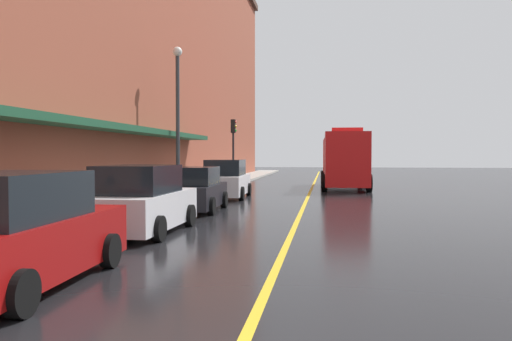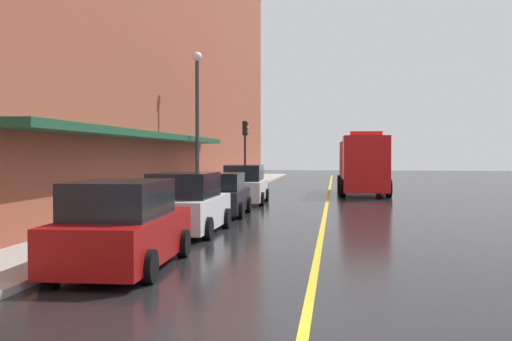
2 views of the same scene
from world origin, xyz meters
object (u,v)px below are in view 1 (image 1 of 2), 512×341
at_px(parking_meter_0, 101,192).
at_px(parking_meter_2, 188,177).
at_px(parked_car_1, 140,201).
at_px(street_lamp_left, 178,105).
at_px(traffic_light_near, 233,139).
at_px(fire_truck, 344,161).
at_px(parked_car_0, 14,234).
at_px(parked_car_2, 195,190).
at_px(parking_meter_1, 13,207).
at_px(parked_car_3, 226,180).

xyz_separation_m(parking_meter_0, parking_meter_2, (0.00, 9.13, 0.00)).
height_order(parked_car_1, street_lamp_left, street_lamp_left).
relative_size(parking_meter_2, traffic_light_near, 0.31).
distance_m(fire_truck, street_lamp_left, 12.41).
xyz_separation_m(parked_car_0, parking_meter_0, (-1.37, 6.14, 0.20)).
height_order(parked_car_2, fire_truck, fire_truck).
relative_size(parked_car_2, parking_meter_1, 3.13).
distance_m(parked_car_2, parking_meter_0, 5.16).
height_order(parking_meter_0, parking_meter_1, same).
bearing_deg(parking_meter_2, street_lamp_left, 148.46).
height_order(parked_car_1, traffic_light_near, traffic_light_near).
xyz_separation_m(parked_car_0, parked_car_2, (0.02, 11.09, -0.08)).
bearing_deg(parked_car_3, traffic_light_near, 6.33).
xyz_separation_m(fire_truck, traffic_light_near, (-7.27, 1.51, 1.44)).
height_order(parked_car_3, parking_meter_0, parked_car_3).
xyz_separation_m(fire_truck, street_lamp_left, (-7.93, -9.16, 2.68)).
bearing_deg(parked_car_1, street_lamp_left, 11.56).
distance_m(parked_car_3, parking_meter_0, 10.88).
bearing_deg(parking_meter_2, fire_truck, 52.44).
bearing_deg(street_lamp_left, parked_car_1, -79.11).
bearing_deg(fire_truck, parked_car_0, -14.71).
xyz_separation_m(parked_car_2, fire_truck, (5.94, 13.70, 0.94)).
bearing_deg(parked_car_3, street_lamp_left, 120.48).
bearing_deg(traffic_light_near, fire_truck, -11.76).
xyz_separation_m(parked_car_3, parking_meter_2, (-1.43, -1.65, 0.20)).
bearing_deg(fire_truck, parked_car_1, -18.72).
relative_size(parked_car_2, parking_meter_2, 3.13).
bearing_deg(street_lamp_left, parked_car_3, 32.42).
bearing_deg(traffic_light_near, parking_meter_0, -90.17).
distance_m(parked_car_0, parked_car_3, 16.92).
height_order(parking_meter_0, traffic_light_near, traffic_light_near).
bearing_deg(parking_meter_1, parked_car_3, 84.51).
xyz_separation_m(parking_meter_0, parking_meter_1, (0.00, -4.06, 0.00)).
xyz_separation_m(parked_car_2, parked_car_3, (0.04, 5.83, 0.09)).
height_order(fire_truck, parking_meter_0, fire_truck).
height_order(parked_car_3, parking_meter_2, parked_car_3).
distance_m(parking_meter_2, traffic_light_near, 11.24).
bearing_deg(parked_car_2, parked_car_3, -1.89).
relative_size(fire_truck, parking_meter_2, 6.52).
height_order(fire_truck, traffic_light_near, traffic_light_near).
distance_m(parking_meter_2, street_lamp_left, 3.41).
bearing_deg(parking_meter_1, parking_meter_2, 90.00).
bearing_deg(traffic_light_near, parked_car_2, -85.02).
height_order(parked_car_3, traffic_light_near, traffic_light_near).
distance_m(parked_car_0, parking_meter_0, 6.29).
bearing_deg(parked_car_3, fire_truck, -38.78).
relative_size(parked_car_1, fire_truck, 0.51).
relative_size(parking_meter_0, traffic_light_near, 0.31).
distance_m(parked_car_0, fire_truck, 25.52).
relative_size(parked_car_0, parked_car_3, 1.05).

